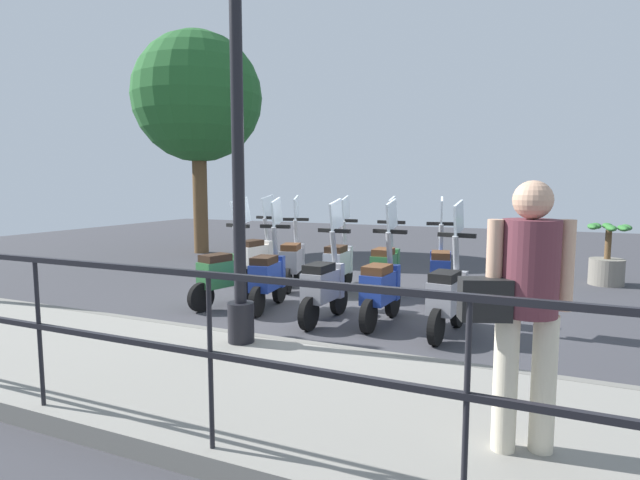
# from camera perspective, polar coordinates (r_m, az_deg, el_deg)

# --- Properties ---
(ground_plane) EXTENTS (28.00, 28.00, 0.00)m
(ground_plane) POSITION_cam_1_polar(r_m,az_deg,el_deg) (7.18, 3.04, -7.50)
(ground_plane) COLOR #38383D
(promenade_walkway) EXTENTS (2.20, 20.00, 0.15)m
(promenade_walkway) POSITION_cam_1_polar(r_m,az_deg,el_deg) (4.48, -11.86, -15.26)
(promenade_walkway) COLOR gray
(promenade_walkway) RESTS_ON ground_plane
(fence_railing) EXTENTS (0.04, 16.03, 1.07)m
(fence_railing) POSITION_cam_1_polar(r_m,az_deg,el_deg) (3.48, -22.33, -7.67)
(fence_railing) COLOR black
(fence_railing) RESTS_ON promenade_walkway
(lamp_post_near) EXTENTS (0.26, 0.90, 4.68)m
(lamp_post_near) POSITION_cam_1_polar(r_m,az_deg,el_deg) (4.95, -9.41, 12.33)
(lamp_post_near) COLOR black
(lamp_post_near) RESTS_ON promenade_walkway
(pedestrian_with_bag) EXTENTS (0.46, 0.61, 1.59)m
(pedestrian_with_bag) POSITION_cam_1_polar(r_m,az_deg,el_deg) (3.10, 22.38, -5.98)
(pedestrian_with_bag) COLOR beige
(pedestrian_with_bag) RESTS_ON promenade_walkway
(tree_large) EXTENTS (3.15, 3.15, 5.43)m
(tree_large) POSITION_cam_1_polar(r_m,az_deg,el_deg) (13.09, -13.81, 15.45)
(tree_large) COLOR brown
(tree_large) RESTS_ON ground_plane
(potted_palm) EXTENTS (1.06, 0.66, 1.05)m
(potted_palm) POSITION_cam_1_polar(r_m,az_deg,el_deg) (9.88, 29.98, -1.91)
(potted_palm) COLOR slate
(potted_palm) RESTS_ON ground_plane
(scooter_near_0) EXTENTS (1.23, 0.44, 1.54)m
(scooter_near_0) POSITION_cam_1_polar(r_m,az_deg,el_deg) (5.86, 14.44, -6.01)
(scooter_near_0) COLOR black
(scooter_near_0) RESTS_ON ground_plane
(scooter_near_1) EXTENTS (1.23, 0.44, 1.54)m
(scooter_near_1) POSITION_cam_1_polar(r_m,az_deg,el_deg) (6.17, 7.02, -5.23)
(scooter_near_1) COLOR black
(scooter_near_1) RESTS_ON ground_plane
(scooter_near_2) EXTENTS (1.23, 0.44, 1.54)m
(scooter_near_2) POSITION_cam_1_polar(r_m,az_deg,el_deg) (6.23, 0.50, -5.07)
(scooter_near_2) COLOR black
(scooter_near_2) RESTS_ON ground_plane
(scooter_near_3) EXTENTS (1.23, 0.45, 1.54)m
(scooter_near_3) POSITION_cam_1_polar(r_m,az_deg,el_deg) (6.90, -5.93, -4.00)
(scooter_near_3) COLOR black
(scooter_near_3) RESTS_ON ground_plane
(scooter_near_4) EXTENTS (1.21, 0.53, 1.54)m
(scooter_near_4) POSITION_cam_1_polar(r_m,az_deg,el_deg) (7.17, -10.94, -3.68)
(scooter_near_4) COLOR black
(scooter_near_4) RESTS_ON ground_plane
(scooter_far_0) EXTENTS (1.22, 0.47, 1.54)m
(scooter_far_0) POSITION_cam_1_polar(r_m,az_deg,el_deg) (7.54, 13.58, -3.25)
(scooter_far_0) COLOR black
(scooter_far_0) RESTS_ON ground_plane
(scooter_far_1) EXTENTS (1.23, 0.44, 1.54)m
(scooter_far_1) POSITION_cam_1_polar(r_m,az_deg,el_deg) (7.73, 7.52, -2.90)
(scooter_far_1) COLOR black
(scooter_far_1) RESTS_ON ground_plane
(scooter_far_2) EXTENTS (1.23, 0.44, 1.54)m
(scooter_far_2) POSITION_cam_1_polar(r_m,az_deg,el_deg) (8.01, 2.17, -2.52)
(scooter_far_2) COLOR black
(scooter_far_2) RESTS_ON ground_plane
(scooter_far_3) EXTENTS (1.21, 0.52, 1.54)m
(scooter_far_3) POSITION_cam_1_polar(r_m,az_deg,el_deg) (8.28, -3.13, -2.23)
(scooter_far_3) COLOR black
(scooter_far_3) RESTS_ON ground_plane
(scooter_far_4) EXTENTS (1.22, 0.48, 1.54)m
(scooter_far_4) POSITION_cam_1_polar(r_m,az_deg,el_deg) (8.85, -7.24, -1.73)
(scooter_far_4) COLOR black
(scooter_far_4) RESTS_ON ground_plane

